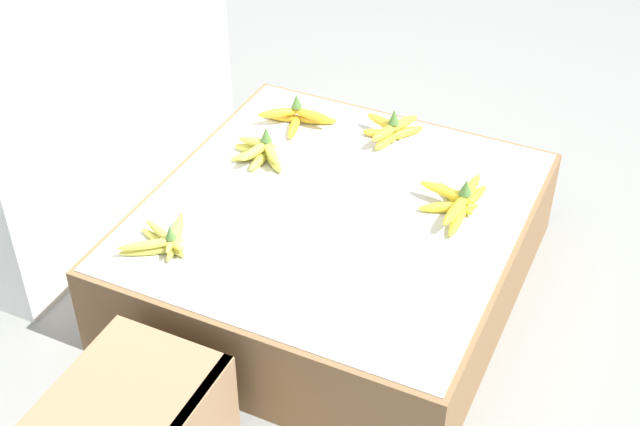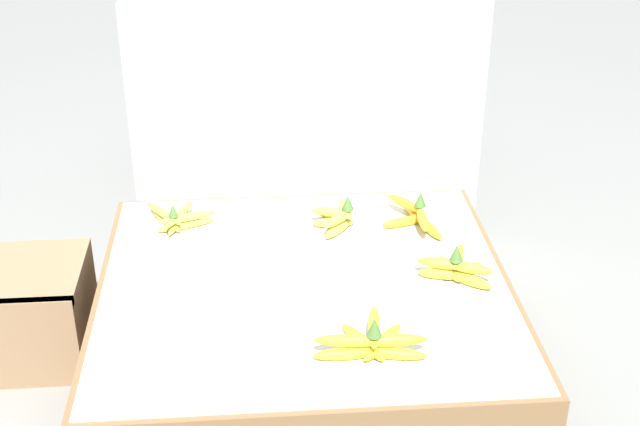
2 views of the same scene
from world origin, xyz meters
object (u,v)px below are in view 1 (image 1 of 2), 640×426
(banana_bunch_middle_right, at_px, (391,130))
(banana_bunch_back_left, at_px, (164,240))
(banana_bunch_front_midright, at_px, (458,201))
(banana_bunch_back_midright, at_px, (261,152))
(banana_bunch_back_right, at_px, (297,117))

(banana_bunch_middle_right, height_order, banana_bunch_back_left, banana_bunch_middle_right)
(banana_bunch_front_midright, bearing_deg, banana_bunch_back_left, 126.94)
(banana_bunch_back_midright, bearing_deg, banana_bunch_front_midright, -88.50)
(banana_bunch_middle_right, xyz_separation_m, banana_bunch_back_left, (-0.73, 0.33, -0.01))
(banana_bunch_middle_right, relative_size, banana_bunch_back_right, 0.83)
(banana_bunch_back_left, bearing_deg, banana_bunch_middle_right, -24.63)
(banana_bunch_back_midright, bearing_deg, banana_bunch_back_right, -2.65)
(banana_bunch_back_left, bearing_deg, banana_bunch_back_right, -3.75)
(banana_bunch_back_left, bearing_deg, banana_bunch_front_midright, -53.06)
(banana_bunch_back_midright, distance_m, banana_bunch_back_right, 0.22)
(banana_bunch_back_right, bearing_deg, banana_bunch_back_left, 176.25)
(banana_bunch_middle_right, bearing_deg, banana_bunch_front_midright, -131.00)
(banana_bunch_back_left, xyz_separation_m, banana_bunch_back_right, (0.67, -0.04, 0.00))
(banana_bunch_middle_right, xyz_separation_m, banana_bunch_back_right, (-0.05, 0.29, -0.00))
(banana_bunch_front_midright, relative_size, banana_bunch_back_right, 1.11)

